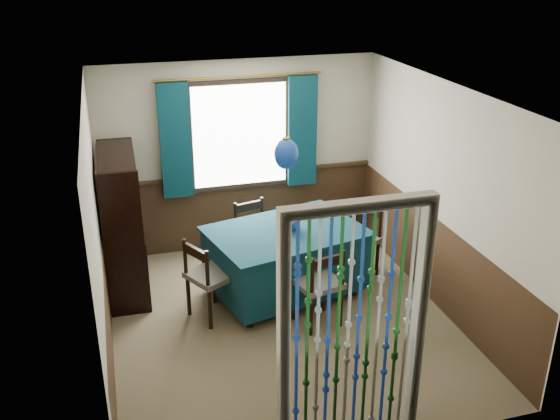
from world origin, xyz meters
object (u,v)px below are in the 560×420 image
object	(u,v)px
dining_table	(286,258)
chair_right	(359,239)
pendant_lamp	(286,154)
vase_table	(290,220)
chair_near	(319,285)
sideboard	(124,243)
chair_far	(255,236)
chair_left	(209,277)
bowl_shelf	(126,205)
vase_sideboard	(125,205)

from	to	relation	value
dining_table	chair_right	world-z (taller)	chair_right
pendant_lamp	vase_table	distance (m)	0.80
chair_near	chair_right	distance (m)	1.25
sideboard	pendant_lamp	world-z (taller)	pendant_lamp
chair_far	chair_left	distance (m)	1.16
chair_near	chair_far	xyz separation A→B (m)	(-0.37, 1.37, -0.01)
vase_table	bowl_shelf	bearing A→B (deg)	168.91
vase_table	vase_sideboard	size ratio (longest dim) A/B	1.24
chair_near	pendant_lamp	size ratio (longest dim) A/B	0.96
vase_sideboard	chair_left	bearing A→B (deg)	-58.06
chair_near	vase_sideboard	xyz separation A→B (m)	(-1.87, 1.70, 0.44)
chair_near	chair_right	xyz separation A→B (m)	(0.84, 0.93, -0.01)
dining_table	sideboard	size ratio (longest dim) A/B	1.15
chair_far	vase_table	xyz separation A→B (m)	(0.26, -0.62, 0.45)
chair_left	vase_sideboard	bearing A→B (deg)	-176.38
dining_table	chair_near	bearing A→B (deg)	-90.60
vase_sideboard	dining_table	bearing A→B (deg)	-30.04
sideboard	vase_table	distance (m)	1.95
sideboard	vase_sideboard	size ratio (longest dim) A/B	9.53
chair_near	chair_left	bearing A→B (deg)	144.75
dining_table	sideboard	distance (m)	1.88
chair_near	chair_far	size ratio (longest dim) A/B	1.02
dining_table	vase_table	bearing A→B (deg)	12.79
sideboard	pendant_lamp	distance (m)	2.20
chair_right	sideboard	xyz separation A→B (m)	(-2.77, 0.43, 0.11)
sideboard	chair_right	bearing A→B (deg)	-7.84
chair_right	vase_sideboard	distance (m)	2.85
dining_table	vase_table	world-z (taller)	vase_table
chair_far	bowl_shelf	distance (m)	1.68
dining_table	vase_table	xyz separation A→B (m)	(0.05, 0.03, 0.46)
chair_right	vase_table	xyz separation A→B (m)	(-0.94, -0.19, 0.44)
dining_table	sideboard	xyz separation A→B (m)	(-1.77, 0.64, 0.12)
chair_left	vase_sideboard	distance (m)	1.52
vase_sideboard	chair_far	bearing A→B (deg)	-12.67
chair_far	chair_near	bearing A→B (deg)	91.24
chair_left	vase_table	world-z (taller)	vase_table
chair_near	pendant_lamp	xyz separation A→B (m)	(-0.16, 0.72, 1.24)
dining_table	vase_sideboard	distance (m)	2.02
vase_table	bowl_shelf	xyz separation A→B (m)	(-1.76, 0.35, 0.25)
chair_right	pendant_lamp	size ratio (longest dim) A/B	0.94
vase_table	chair_near	bearing A→B (deg)	-81.76
pendant_lamp	vase_sideboard	distance (m)	2.13
chair_left	bowl_shelf	distance (m)	1.20
vase_table	vase_sideboard	distance (m)	2.01
chair_left	chair_right	xyz separation A→B (m)	(1.93, 0.46, -0.01)
chair_far	sideboard	distance (m)	1.57
chair_left	pendant_lamp	world-z (taller)	pendant_lamp
chair_left	chair_right	world-z (taller)	chair_left
vase_sideboard	chair_right	bearing A→B (deg)	-16.00
vase_table	chair_left	bearing A→B (deg)	-164.23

